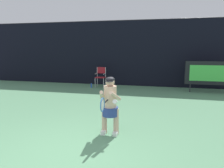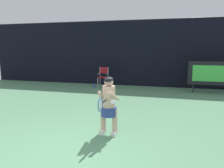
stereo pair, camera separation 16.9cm
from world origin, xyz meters
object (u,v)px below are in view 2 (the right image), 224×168
Objects in this scene: water_bottle at (94,85)px; tennis_player at (109,104)px; umpire_chair at (103,76)px; scoreboard at (213,73)px; tennis_racket at (101,104)px.

water_bottle is 0.19× the size of tennis_player.
tennis_player is at bearing -71.58° from umpire_chair.
tennis_player reaches higher than umpire_chair.
umpire_chair is at bearing 176.23° from scoreboard.
umpire_chair is 4.08× the size of water_bottle.
tennis_racket is at bearing -91.77° from tennis_player.
tennis_racket is at bearing -73.19° from umpire_chair.
tennis_racket is (-3.37, -6.52, -0.05)m from scoreboard.
scoreboard reaches higher than water_bottle.
tennis_racket is (2.50, -6.51, 0.78)m from water_bottle.
tennis_racket is (2.08, -6.88, 0.28)m from umpire_chair.
water_bottle is (-0.42, -0.37, -0.50)m from umpire_chair.
scoreboard is at bearing 76.43° from tennis_racket.
scoreboard is 8.30× the size of water_bottle.
scoreboard reaches higher than tennis_player.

